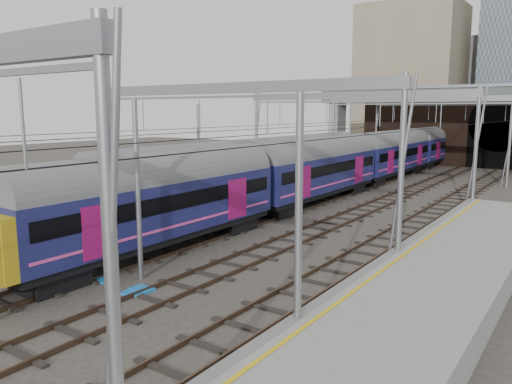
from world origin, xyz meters
The scene contains 14 objects.
ground centered at (0.00, 0.00, 0.00)m, with size 160.00×160.00×0.00m, color #38332D.
platform_left centered at (-10.18, 2.50, 0.55)m, with size 4.32×55.00×1.12m.
platform_right centered at (10.18, -1.50, 0.55)m, with size 4.32×47.00×1.12m.
tracks centered at (0.00, 15.00, 0.02)m, with size 14.40×80.00×0.22m.
overhead_line centered at (0.00, 21.49, 6.57)m, with size 16.80×80.00×8.00m.
retaining_wall centered at (1.40, 51.93, 4.33)m, with size 28.00×2.75×9.00m.
overbridge centered at (0.00, 46.00, 7.27)m, with size 28.00×3.00×9.25m.
city_skyline centered at (2.73, 70.48, 17.09)m, with size 37.50×27.50×60.00m.
train_main centered at (-2.00, 28.47, 2.44)m, with size 2.72×62.99×4.71m.
train_second centered at (-6.00, 18.84, 2.39)m, with size 2.64×30.62×4.60m.
signal_near_left centered at (-3.88, 3.68, 3.39)m, with size 0.42×0.49×5.45m.
equip_cover_a centered at (1.02, 0.68, 0.04)m, with size 0.75×0.53×0.09m, color #1C7DD2.
equip_cover_b centered at (-1.01, 1.02, 0.04)m, with size 0.73×0.51×0.09m, color #1C7DD2.
equip_cover_c centered at (1.03, 1.11, 0.05)m, with size 0.85×0.60×0.10m, color #1C7DD2.
Camera 1 is at (14.40, -10.97, 6.53)m, focal length 35.00 mm.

